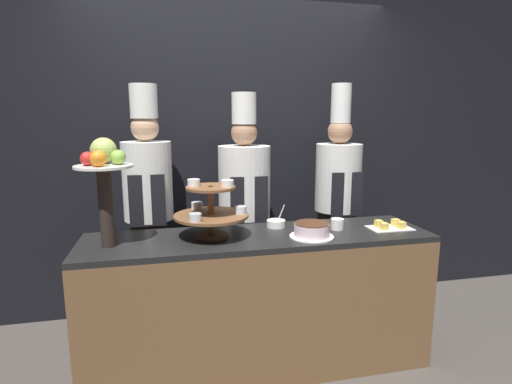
{
  "coord_description": "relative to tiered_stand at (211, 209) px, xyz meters",
  "views": [
    {
      "loc": [
        -0.54,
        -2.02,
        1.58
      ],
      "look_at": [
        0.0,
        0.38,
        1.13
      ],
      "focal_mm": 28.0,
      "sensor_mm": 36.0,
      "label": 1
    }
  ],
  "objects": [
    {
      "name": "wall_back",
      "position": [
        0.29,
        0.92,
        0.35
      ],
      "size": [
        10.0,
        0.06,
        2.8
      ],
      "color": "black",
      "rests_on": "ground_plane"
    },
    {
      "name": "cake_round",
      "position": [
        0.59,
        -0.14,
        -0.13
      ],
      "size": [
        0.27,
        0.27,
        0.09
      ],
      "color": "white",
      "rests_on": "buffet_counter"
    },
    {
      "name": "chef_left",
      "position": [
        -0.39,
        0.54,
        -0.04
      ],
      "size": [
        0.34,
        0.34,
        1.81
      ],
      "color": "#38332D",
      "rests_on": "ground_plane"
    },
    {
      "name": "tiered_stand",
      "position": [
        0.0,
        0.0,
        0.0
      ],
      "size": [
        0.45,
        0.45,
        0.35
      ],
      "color": "brown",
      "rests_on": "buffet_counter"
    },
    {
      "name": "cup_white",
      "position": [
        0.81,
        -0.01,
        -0.14
      ],
      "size": [
        0.08,
        0.08,
        0.07
      ],
      "color": "white",
      "rests_on": "buffet_counter"
    },
    {
      "name": "fruit_pedestal",
      "position": [
        -0.58,
        -0.03,
        0.24
      ],
      "size": [
        0.31,
        0.31,
        0.6
      ],
      "color": "#2D231E",
      "rests_on": "buffet_counter"
    },
    {
      "name": "buffet_counter",
      "position": [
        0.29,
        -0.02,
        -0.61
      ],
      "size": [
        2.13,
        0.55,
        0.88
      ],
      "color": "brown",
      "rests_on": "ground_plane"
    },
    {
      "name": "cake_square_tray",
      "position": [
        1.15,
        -0.07,
        -0.15
      ],
      "size": [
        0.27,
        0.17,
        0.05
      ],
      "color": "white",
      "rests_on": "buffet_counter"
    },
    {
      "name": "chef_center_left",
      "position": [
        0.31,
        0.54,
        -0.09
      ],
      "size": [
        0.38,
        0.38,
        1.76
      ],
      "color": "#28282D",
      "rests_on": "ground_plane"
    },
    {
      "name": "chef_center_right",
      "position": [
        1.06,
        0.54,
        -0.07
      ],
      "size": [
        0.35,
        0.35,
        1.84
      ],
      "color": "#38332D",
      "rests_on": "ground_plane"
    },
    {
      "name": "serving_bowl_far",
      "position": [
        0.44,
        0.13,
        -0.15
      ],
      "size": [
        0.12,
        0.12,
        0.15
      ],
      "color": "white",
      "rests_on": "buffet_counter"
    }
  ]
}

